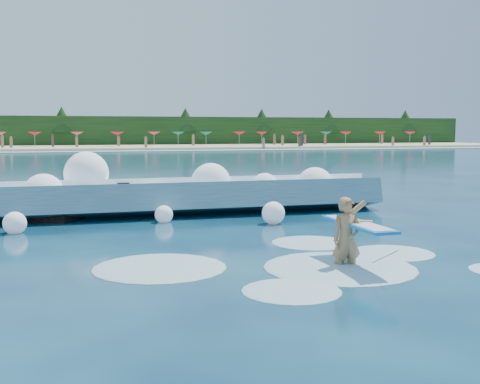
% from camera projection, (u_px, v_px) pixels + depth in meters
% --- Properties ---
extents(ground, '(200.00, 200.00, 0.00)m').
position_uv_depth(ground, '(202.00, 255.00, 13.59)').
color(ground, '#082341').
rests_on(ground, ground).
extents(beach, '(140.00, 20.00, 0.40)m').
position_uv_depth(beach, '(81.00, 148.00, 87.87)').
color(beach, tan).
rests_on(beach, ground).
extents(wet_band, '(140.00, 5.00, 0.08)m').
position_uv_depth(wet_band, '(84.00, 151.00, 77.41)').
color(wet_band, silver).
rests_on(wet_band, ground).
extents(treeline, '(140.00, 4.00, 5.00)m').
position_uv_depth(treeline, '(78.00, 132.00, 97.16)').
color(treeline, black).
rests_on(treeline, ground).
extents(breaking_wave, '(17.40, 2.74, 1.50)m').
position_uv_depth(breaking_wave, '(128.00, 199.00, 19.96)').
color(breaking_wave, teal).
rests_on(breaking_wave, ground).
extents(rock_cluster, '(7.92, 3.19, 1.27)m').
position_uv_depth(rock_cluster, '(41.00, 204.00, 19.69)').
color(rock_cluster, black).
rests_on(rock_cluster, ground).
extents(surfer_with_board, '(0.89, 2.91, 1.76)m').
position_uv_depth(surfer_with_board, '(349.00, 236.00, 12.38)').
color(surfer_with_board, '#AB7D4F').
rests_on(surfer_with_board, ground).
extents(wave_spray, '(14.80, 4.82, 2.16)m').
position_uv_depth(wave_spray, '(127.00, 186.00, 19.90)').
color(wave_spray, white).
rests_on(wave_spray, ground).
extents(surf_foam, '(8.76, 5.99, 0.16)m').
position_uv_depth(surf_foam, '(295.00, 265.00, 12.66)').
color(surf_foam, silver).
rests_on(surf_foam, ground).
extents(beach_umbrellas, '(112.50, 6.44, 0.50)m').
position_uv_depth(beach_umbrellas, '(79.00, 134.00, 89.82)').
color(beach_umbrellas, red).
rests_on(beach_umbrellas, ground).
extents(beachgoers, '(100.45, 13.25, 1.93)m').
position_uv_depth(beachgoers, '(17.00, 142.00, 83.25)').
color(beachgoers, '#3F332D').
rests_on(beachgoers, ground).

